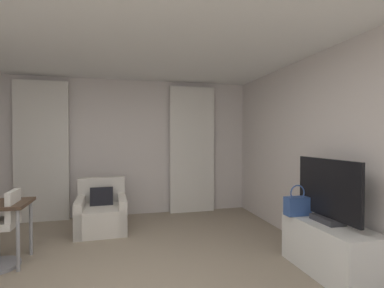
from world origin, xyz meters
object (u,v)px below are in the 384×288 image
(armchair, at_px, (102,214))
(tv_flatscreen, at_px, (328,193))
(tv_console, at_px, (330,248))
(handbag_primary, at_px, (297,205))
(desk_chair, at_px, (1,233))

(armchair, relative_size, tv_flatscreen, 0.92)
(armchair, distance_m, tv_flatscreen, 3.34)
(tv_console, height_order, handbag_primary, handbag_primary)
(armchair, relative_size, tv_console, 0.80)
(desk_chair, xyz_separation_m, tv_console, (3.57, -1.03, -0.12))
(tv_console, relative_size, tv_flatscreen, 1.15)
(handbag_primary, bearing_deg, tv_flatscreen, -65.92)
(armchair, distance_m, desk_chair, 1.52)
(tv_console, height_order, tv_flatscreen, tv_flatscreen)
(armchair, xyz_separation_m, tv_flatscreen, (2.53, -2.09, 0.62))
(tv_flatscreen, height_order, handbag_primary, tv_flatscreen)
(desk_chair, distance_m, tv_console, 3.71)
(desk_chair, bearing_deg, handbag_primary, -10.84)
(armchair, xyz_separation_m, handbag_primary, (2.38, -1.76, 0.41))
(tv_console, distance_m, tv_flatscreen, 0.61)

